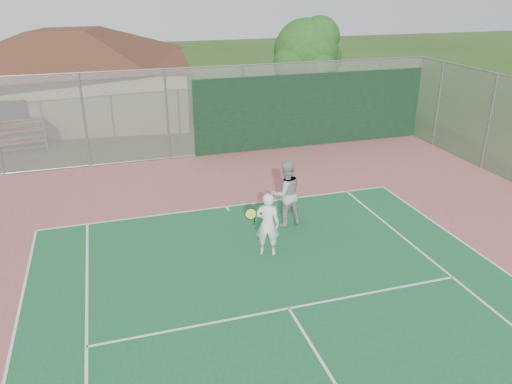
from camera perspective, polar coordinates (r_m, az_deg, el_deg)
back_fence at (r=20.12m, az=-1.19°, el=9.13°), size 20.08×0.11×3.53m
side_fence_right at (r=20.08m, az=25.10°, el=7.20°), size 0.08×9.00×3.50m
clubhouse at (r=26.81m, az=-20.62°, el=13.31°), size 12.86×9.27×5.22m
bleachers at (r=23.24m, az=-26.46°, el=5.84°), size 3.09×2.01×1.10m
tree at (r=24.62m, az=5.92°, el=15.45°), size 3.63×3.43×5.06m
player_white_front at (r=12.47m, az=1.28°, el=-3.75°), size 1.05×0.66×1.67m
player_grey_back at (r=13.98m, az=3.39°, el=-0.24°), size 1.01×0.84×1.91m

